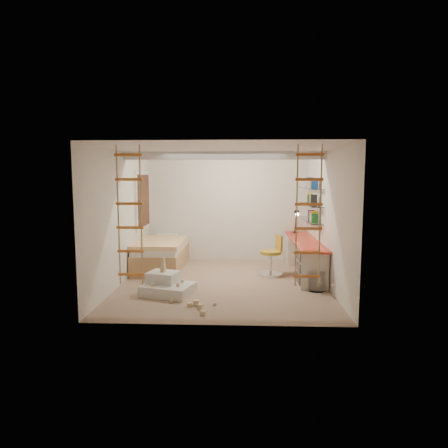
{
  "coord_description": "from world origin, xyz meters",
  "views": [
    {
      "loc": [
        0.34,
        -7.72,
        2.11
      ],
      "look_at": [
        0.0,
        0.3,
        1.15
      ],
      "focal_mm": 32.0,
      "sensor_mm": 36.0,
      "label": 1
    }
  ],
  "objects_px": {
    "play_platform": "(167,286)",
    "swivel_chair": "(272,261)",
    "bed": "(161,254)",
    "desk": "(304,255)"
  },
  "relations": [
    {
      "from": "swivel_chair",
      "to": "play_platform",
      "type": "xyz_separation_m",
      "value": [
        -1.99,
        -1.42,
        -0.17
      ]
    },
    {
      "from": "play_platform",
      "to": "swivel_chair",
      "type": "bearing_deg",
      "value": 35.53
    },
    {
      "from": "bed",
      "to": "play_platform",
      "type": "bearing_deg",
      "value": -76.08
    },
    {
      "from": "desk",
      "to": "swivel_chair",
      "type": "bearing_deg",
      "value": -164.01
    },
    {
      "from": "desk",
      "to": "bed",
      "type": "height_order",
      "value": "desk"
    },
    {
      "from": "desk",
      "to": "swivel_chair",
      "type": "relative_size",
      "value": 3.22
    },
    {
      "from": "swivel_chair",
      "to": "play_platform",
      "type": "height_order",
      "value": "swivel_chair"
    },
    {
      "from": "bed",
      "to": "swivel_chair",
      "type": "height_order",
      "value": "swivel_chair"
    },
    {
      "from": "desk",
      "to": "bed",
      "type": "xyz_separation_m",
      "value": [
        -3.2,
        0.36,
        -0.07
      ]
    },
    {
      "from": "bed",
      "to": "swivel_chair",
      "type": "distance_m",
      "value": 2.55
    }
  ]
}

